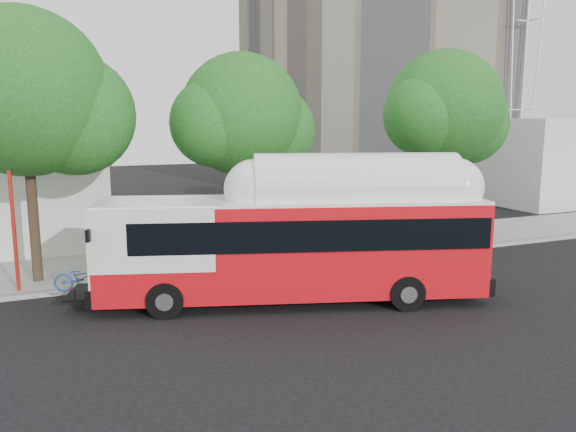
# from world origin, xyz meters

# --- Properties ---
(ground) EXTENTS (120.00, 120.00, 0.00)m
(ground) POSITION_xyz_m (0.00, 0.00, 0.00)
(ground) COLOR black
(ground) RESTS_ON ground
(sidewalk) EXTENTS (60.00, 5.00, 0.15)m
(sidewalk) POSITION_xyz_m (0.00, 6.50, 0.07)
(sidewalk) COLOR gray
(sidewalk) RESTS_ON ground
(curb_strip) EXTENTS (60.00, 0.30, 0.15)m
(curb_strip) POSITION_xyz_m (0.00, 3.90, 0.07)
(curb_strip) COLOR gray
(curb_strip) RESTS_ON ground
(red_curb_segment) EXTENTS (10.00, 0.32, 0.16)m
(red_curb_segment) POSITION_xyz_m (-3.00, 3.90, 0.08)
(red_curb_segment) COLOR maroon
(red_curb_segment) RESTS_ON ground
(street_tree_left) EXTENTS (6.67, 5.80, 9.74)m
(street_tree_left) POSITION_xyz_m (-8.53, 5.56, 6.60)
(street_tree_left) COLOR #2D2116
(street_tree_left) RESTS_ON ground
(street_tree_mid) EXTENTS (5.75, 5.00, 8.62)m
(street_tree_mid) POSITION_xyz_m (-0.59, 6.06, 5.91)
(street_tree_mid) COLOR #2D2116
(street_tree_mid) RESTS_ON ground
(street_tree_right) EXTENTS (6.21, 5.40, 9.18)m
(street_tree_right) POSITION_xyz_m (9.44, 5.86, 6.26)
(street_tree_right) COLOR #2D2116
(street_tree_right) RESTS_ON ground
(horizon_block) EXTENTS (20.00, 12.00, 6.00)m
(horizon_block) POSITION_xyz_m (30.00, 16.00, 3.00)
(horizon_block) COLOR silver
(horizon_block) RESTS_ON ground
(transit_bus) EXTENTS (13.29, 6.17, 3.91)m
(transit_bus) POSITION_xyz_m (-1.14, 0.11, 1.83)
(transit_bus) COLOR red
(transit_bus) RESTS_ON ground
(signal_pole) EXTENTS (0.13, 0.45, 4.73)m
(signal_pole) POSITION_xyz_m (-9.59, 4.39, 2.43)
(signal_pole) COLOR red
(signal_pole) RESTS_ON ground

